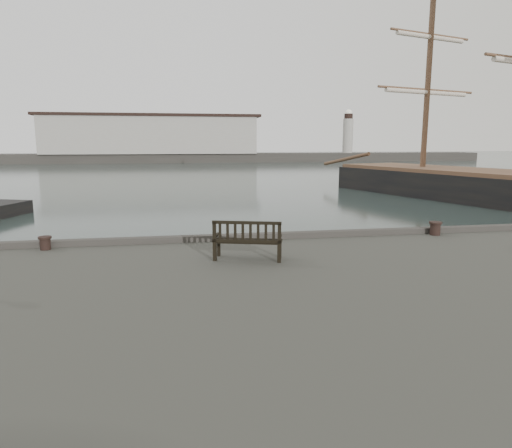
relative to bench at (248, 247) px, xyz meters
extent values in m
plane|color=black|center=(1.19, 2.55, -1.88)|extent=(400.00, 400.00, 0.00)
cube|color=#383530|center=(1.19, 94.55, -0.88)|extent=(140.00, 8.00, 2.00)
cube|color=#9B9790|center=(-6.81, 94.55, 4.12)|extent=(46.00, 9.00, 8.00)
cube|color=black|center=(-6.81, 94.55, 8.42)|extent=(48.00, 9.50, 0.60)
cylinder|color=#9B9790|center=(39.19, 94.55, 4.12)|extent=(2.40, 2.40, 8.00)
sphere|color=silver|center=(39.19, 94.55, 9.52)|extent=(1.61, 1.61, 1.61)
cube|color=black|center=(0.01, 0.03, 0.16)|extent=(1.82, 1.05, 0.04)
cube|color=black|center=(-0.06, -0.21, 0.42)|extent=(1.68, 0.54, 0.52)
cube|color=black|center=(0.01, 0.03, -0.08)|extent=(1.70, 0.94, 0.47)
cylinder|color=black|center=(-5.39, 2.05, -0.13)|extent=(0.47, 0.47, 0.37)
cylinder|color=black|center=(6.44, 2.05, -0.10)|extent=(0.51, 0.51, 0.43)
cylinder|color=brown|center=(19.99, 26.58, 10.07)|extent=(0.48, 0.48, 19.75)
camera|label=1|loc=(-1.75, -11.15, 2.63)|focal=32.00mm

